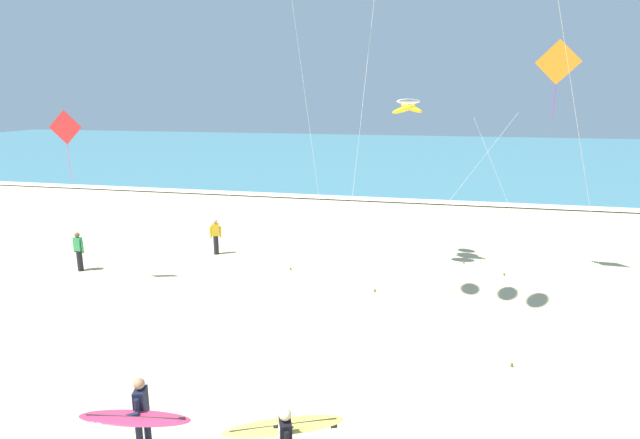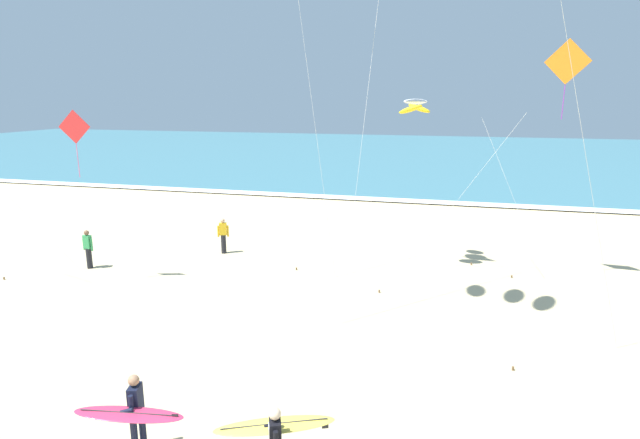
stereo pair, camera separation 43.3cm
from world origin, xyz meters
name	(u,v)px [view 1 (the left image)]	position (x,y,z in m)	size (l,w,h in m)	color
ocean_water	(411,154)	(0.00, 58.29, 0.04)	(160.00, 60.00, 0.08)	teal
shoreline_foam	(387,200)	(0.00, 28.59, 0.09)	(160.00, 1.36, 0.01)	white
surfer_lead	(285,437)	(0.81, 2.17, 1.04)	(2.19, 1.28, 1.71)	black
surfer_trailing	(139,415)	(-2.01, 2.17, 1.04)	(2.06, 1.12, 1.71)	black
kite_diamond_amber_mid	(556,68)	(7.08, 14.98, 7.79)	(3.42, 1.36, 8.75)	orange
kite_arc_ivory_low	(408,107)	(1.95, 15.39, 6.42)	(4.64, 2.16, 6.71)	yellow
kite_diamond_scarlet_close	(63,134)	(-9.44, 10.15, 5.55)	(4.09, 0.66, 6.35)	red
bystander_yellow_top	(216,236)	(-6.18, 14.93, 0.81)	(0.47, 0.28, 1.59)	black
bystander_green_top	(79,251)	(-10.56, 11.64, 0.81)	(0.50, 0.22, 1.59)	black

